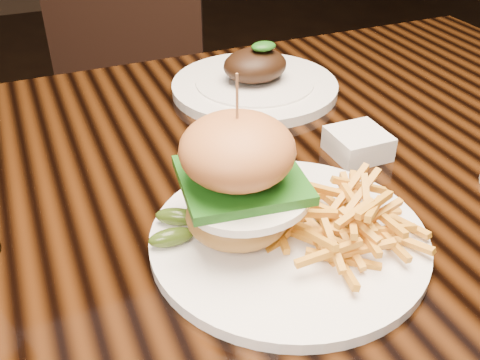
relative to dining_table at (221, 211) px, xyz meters
name	(u,v)px	position (x,y,z in m)	size (l,w,h in m)	color
dining_table	(221,211)	(0.00, 0.00, 0.00)	(1.60, 0.90, 0.75)	black
burger_plate	(279,207)	(0.00, -0.18, 0.13)	(0.34, 0.34, 0.22)	white
ramekin	(358,144)	(0.21, -0.04, 0.10)	(0.08, 0.08, 0.04)	white
far_dish	(255,82)	(0.16, 0.23, 0.10)	(0.31, 0.31, 0.10)	white
chair_far	(123,77)	(0.03, 0.88, -0.13)	(0.60, 0.61, 0.95)	black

